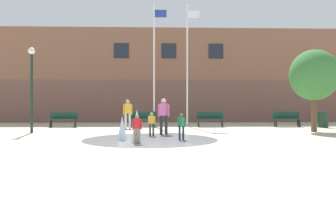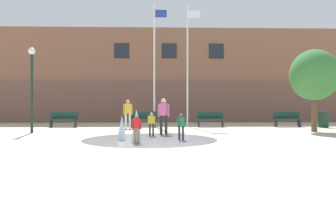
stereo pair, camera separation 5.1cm
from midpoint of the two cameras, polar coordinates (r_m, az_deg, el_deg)
The scene contains 17 objects.
ground_plane at distance 8.60m, azimuth 3.87°, elevation -8.77°, with size 100.00×100.00×0.00m, color #BCB299.
library_building at distance 27.29m, azimuth 0.05°, elevation 4.69°, with size 36.00×6.05×7.03m.
splash_fountain at distance 12.01m, azimuth -5.01°, elevation -4.70°, with size 5.06×5.06×1.17m.
park_bench_left_of_flagpoles at distance 19.95m, azimuth -17.65°, elevation -2.34°, with size 1.60×0.44×0.91m.
park_bench_under_left_flagpole at distance 19.23m, azimuth -4.24°, elevation -2.43°, with size 1.60×0.44×0.91m.
park_bench_under_right_flagpole at distance 19.47m, azimuth 7.47°, elevation -2.40°, with size 1.60×0.44×0.91m.
park_bench_far_right at distance 20.62m, azimuth 20.10°, elevation -2.27°, with size 1.60×0.44×0.91m.
child_with_pink_shirt at distance 13.73m, azimuth -2.78°, elevation -3.02°, with size 0.31×0.19×0.99m.
adult_watching at distance 17.98m, azimuth -6.93°, elevation -1.16°, with size 0.50×0.25×1.59m.
child_in_fountain at distance 11.10m, azimuth -5.35°, elevation -3.76°, with size 0.31×0.14×0.99m.
child_running at distance 12.16m, azimuth 2.42°, elevation -3.42°, with size 0.31×0.24×0.99m.
adult_near_bench at distance 14.40m, azimuth -0.68°, elevation -1.47°, with size 0.50×0.39×1.59m.
flagpole_left at distance 19.80m, azimuth -2.24°, elevation 7.70°, with size 0.80×0.10×7.41m.
flagpole_right at distance 19.88m, azimuth 3.57°, elevation 7.61°, with size 0.80×0.10×7.37m.
lamp_post_left_lane at distance 16.48m, azimuth -22.55°, elevation 4.47°, with size 0.32×0.32×3.97m.
trash_can at distance 20.85m, azimuth 25.49°, elevation -2.32°, with size 0.56×0.56×0.90m, color #193323.
street_tree_near_building at distance 17.42m, azimuth 24.20°, elevation 4.74°, with size 2.32×2.32×3.99m.
Camera 2 is at (-0.80, -8.46, 1.32)m, focal length 35.00 mm.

